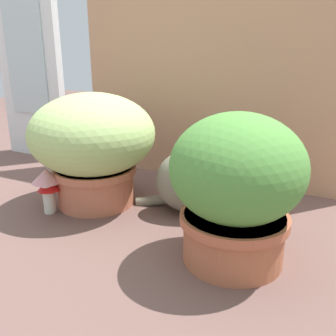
# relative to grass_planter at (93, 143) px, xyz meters

# --- Properties ---
(ground_plane) EXTENTS (6.00, 6.00, 0.00)m
(ground_plane) POSITION_rel_grass_planter_xyz_m (0.15, -0.05, -0.22)
(ground_plane) COLOR brown
(cardboard_backdrop) EXTENTS (1.13, 0.03, 0.99)m
(cardboard_backdrop) POSITION_rel_grass_planter_xyz_m (0.26, 0.43, 0.28)
(cardboard_backdrop) COLOR tan
(cardboard_backdrop) RESTS_ON ground
(window_panel_white) EXTENTS (0.37, 0.05, 0.97)m
(window_panel_white) POSITION_rel_grass_planter_xyz_m (-0.66, 0.39, 0.27)
(window_panel_white) COLOR white
(window_panel_white) RESTS_ON ground
(grass_planter) EXTENTS (0.43, 0.43, 0.39)m
(grass_planter) POSITION_rel_grass_planter_xyz_m (0.00, 0.00, 0.00)
(grass_planter) COLOR #BF6A4C
(grass_planter) RESTS_ON ground
(leafy_planter) EXTENTS (0.33, 0.33, 0.39)m
(leafy_planter) POSITION_rel_grass_planter_xyz_m (0.54, -0.15, -0.01)
(leafy_planter) COLOR #AF603F
(leafy_planter) RESTS_ON ground
(cat) EXTENTS (0.39, 0.24, 0.32)m
(cat) POSITION_rel_grass_planter_xyz_m (0.36, 0.09, -0.10)
(cat) COLOR gray
(cat) RESTS_ON ground
(mushroom_ornament_red) EXTENTS (0.08, 0.08, 0.11)m
(mushroom_ornament_red) POSITION_rel_grass_planter_xyz_m (-0.09, -0.13, -0.14)
(mushroom_ornament_red) COLOR white
(mushroom_ornament_red) RESTS_ON ground
(mushroom_ornament_pink) EXTENTS (0.10, 0.10, 0.15)m
(mushroom_ornament_pink) POSITION_rel_grass_planter_xyz_m (-0.09, -0.14, -0.11)
(mushroom_ornament_pink) COLOR silver
(mushroom_ornament_pink) RESTS_ON ground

